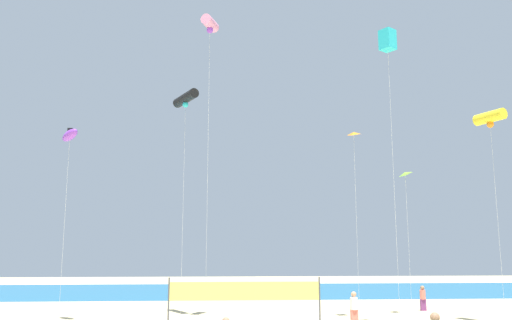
# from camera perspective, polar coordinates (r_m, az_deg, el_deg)

# --- Properties ---
(ocean_band) EXTENTS (120.00, 20.00, 0.01)m
(ocean_band) POSITION_cam_1_polar(r_m,az_deg,el_deg) (51.03, -0.84, -13.96)
(ocean_band) COLOR #1E6B99
(ocean_band) RESTS_ON ground
(beachgoer_coral_shirt) EXTENTS (0.35, 0.35, 1.54)m
(beachgoer_coral_shirt) POSITION_cam_1_polar(r_m,az_deg,el_deg) (35.66, 17.65, -14.00)
(beachgoer_coral_shirt) COLOR #7A3872
(beachgoer_coral_shirt) RESTS_ON ground
(beachgoer_white_shirt) EXTENTS (0.38, 0.38, 1.65)m
(beachgoer_white_shirt) POSITION_cam_1_polar(r_m,az_deg,el_deg) (28.21, 10.59, -15.40)
(beachgoer_white_shirt) COLOR #EA7260
(beachgoer_white_shirt) RESTS_ON ground
(volleyball_net) EXTENTS (7.59, 0.14, 2.40)m
(volleyball_net) POSITION_cam_1_polar(r_m,az_deg,el_deg) (26.95, -1.22, -14.23)
(volleyball_net) COLOR #4C4C51
(volleyball_net) RESTS_ON ground
(kite_lime_diamond) EXTENTS (0.78, 0.77, 8.43)m
(kite_lime_diamond) POSITION_cam_1_polar(r_m,az_deg,el_deg) (32.62, 15.84, -1.57)
(kite_lime_diamond) COLOR silver
(kite_lime_diamond) RESTS_ON ground
(kite_orange_diamond) EXTENTS (0.85, 0.85, 10.42)m
(kite_orange_diamond) POSITION_cam_1_polar(r_m,az_deg,el_deg) (30.23, 10.54, 2.61)
(kite_orange_diamond) COLOR silver
(kite_orange_diamond) RESTS_ON ground
(kite_cyan_box) EXTENTS (0.92, 0.92, 14.82)m
(kite_cyan_box) POSITION_cam_1_polar(r_m,az_deg,el_deg) (28.23, 14.08, 12.45)
(kite_cyan_box) COLOR silver
(kite_cyan_box) RESTS_ON ground
(kite_yellow_tube) EXTENTS (1.21, 1.79, 10.92)m
(kite_yellow_tube) POSITION_cam_1_polar(r_m,az_deg,el_deg) (30.23, 24.02, 4.21)
(kite_yellow_tube) COLOR silver
(kite_yellow_tube) RESTS_ON ground
(kite_black_tube) EXTENTS (1.67, 2.52, 12.92)m
(kite_black_tube) POSITION_cam_1_polar(r_m,az_deg,el_deg) (31.65, -7.65, 6.60)
(kite_black_tube) COLOR silver
(kite_black_tube) RESTS_ON ground
(kite_pink_tube) EXTENTS (1.03, 1.41, 16.78)m
(kite_pink_tube) POSITION_cam_1_polar(r_m,az_deg,el_deg) (30.97, -5.02, 14.42)
(kite_pink_tube) COLOR silver
(kite_pink_tube) RESTS_ON ground
(kite_violet_inflatable) EXTENTS (1.38, 1.48, 10.23)m
(kite_violet_inflatable) POSITION_cam_1_polar(r_m,az_deg,el_deg) (29.98, -19.54, 2.52)
(kite_violet_inflatable) COLOR silver
(kite_violet_inflatable) RESTS_ON ground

